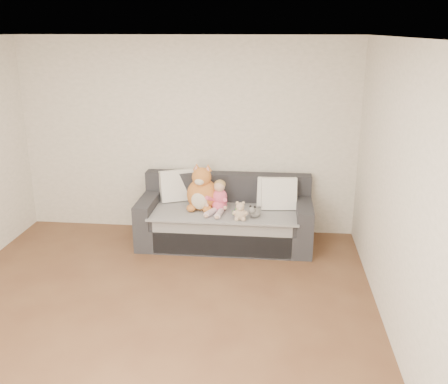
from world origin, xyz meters
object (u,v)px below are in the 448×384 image
Objects in this scene: sippy_cup at (236,212)px; sofa at (226,220)px; plush_cat at (202,192)px; teddy_bear at (240,212)px; toddler at (219,199)px.

sofa is at bearing 119.50° from sippy_cup.
plush_cat is 0.63m from teddy_bear.
sippy_cup is (-0.05, 0.11, -0.04)m from teddy_bear.
sippy_cup is (0.45, -0.23, -0.17)m from plush_cat.
sofa reaches higher than sippy_cup.
sippy_cup is (0.16, -0.29, 0.22)m from sofa.
teddy_bear is at bearing -64.56° from sippy_cup.
toddler is 3.75× the size of sippy_cup.
toddler is at bearing 148.92° from sippy_cup.
sofa is at bearing 116.72° from teddy_bear.
teddy_bear is at bearing -28.04° from toddler.
plush_cat is at bearing 144.39° from teddy_bear.
plush_cat reaches higher than teddy_bear.
sippy_cup is at bearing -60.50° from sofa.
teddy_bear is at bearing -61.60° from sofa.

